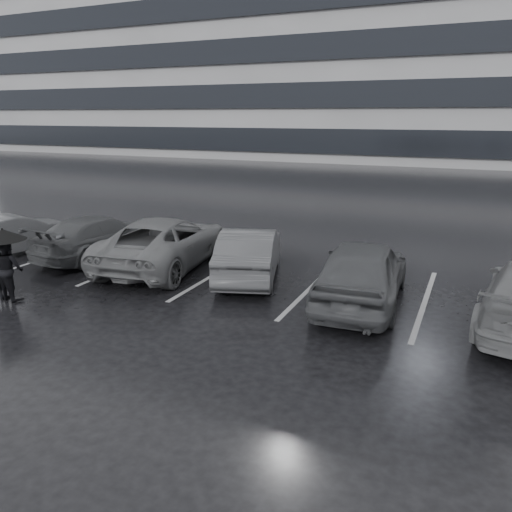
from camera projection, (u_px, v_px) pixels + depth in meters
The scene contains 10 objects.
ground at pixel (251, 317), 10.99m from camera, with size 160.00×160.00×0.00m, color black.
office_building at pixel (250, 25), 57.87m from camera, with size 61.00×26.00×29.00m.
car_main at pixel (362, 272), 11.62m from camera, with size 1.82×4.53×1.54m, color black.
car_west_a at pixel (250, 253), 13.56m from camera, with size 1.44×4.14×1.36m, color #2B2B2D.
car_west_b at pixel (165, 242), 14.53m from camera, with size 2.41×5.23×1.45m, color #464649.
car_west_c at pixel (99, 236), 15.53m from camera, with size 1.81×4.44×1.29m, color black.
car_west_d at pixel (15, 234), 15.97m from camera, with size 1.32×3.78×1.25m, color #2B2B2D.
pedestrian_right at pixel (9, 269), 11.85m from camera, with size 0.74×0.58×1.53m, color black.
umbrella at pixel (3, 235), 11.67m from camera, with size 1.03×1.03×1.74m.
stall_stripes at pixel (263, 279), 13.50m from camera, with size 19.72×5.00×0.00m.
Camera 1 is at (4.25, -9.28, 4.29)m, focal length 35.00 mm.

